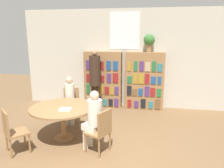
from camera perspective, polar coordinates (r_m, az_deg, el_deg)
The scene contains 13 objects.
ground_plane at distance 4.04m, azimuth -3.24°, elevation -20.87°, with size 16.00×16.00×0.00m, color brown.
wall_back at distance 6.81m, azimuth 3.26°, elevation 6.60°, with size 6.40×0.07×3.00m.
bookshelf_left at distance 6.82m, azimuth -2.33°, elevation 1.17°, with size 1.16×0.34×1.74m.
bookshelf_right at distance 6.67m, azimuth 8.44°, elevation 0.78°, with size 1.16×0.34×1.74m.
flower_vase at distance 6.54m, azimuth 9.70°, elevation 11.06°, with size 0.32×0.32×0.51m.
reading_table at distance 4.83m, azimuth -12.74°, elevation -6.95°, with size 1.38×1.38×0.73m.
chair_near_camera at distance 4.60m, azimuth -24.61°, elevation -10.86°, with size 0.57×0.57×0.87m.
chair_left_side at distance 5.84m, azimuth -10.63°, elevation -4.94°, with size 0.47×0.47×0.87m.
chair_far_side at distance 4.23m, azimuth -2.99°, elevation -11.76°, with size 0.53×0.53×0.87m.
seated_reader_left at distance 5.61m, azimuth -11.03°, elevation -3.64°, with size 0.29×0.38×1.21m.
seated_reader_right at distance 4.25m, azimuth -4.94°, elevation -8.61°, with size 0.41×0.38×1.22m.
librarian_standing at distance 6.32m, azimuth -4.46°, elevation 2.68°, with size 0.32×0.59×1.83m.
open_book_on_table at distance 4.58m, azimuth -12.08°, elevation -6.51°, with size 0.24×0.18×0.03m.
Camera 1 is at (0.79, -3.27, 2.24)m, focal length 35.00 mm.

